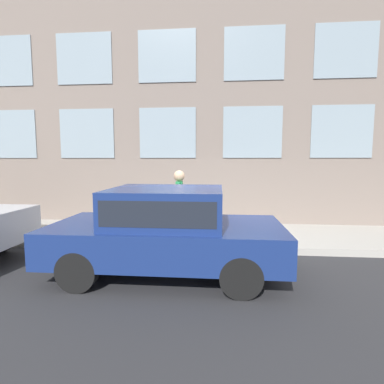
% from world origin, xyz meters
% --- Properties ---
extents(ground_plane, '(80.00, 80.00, 0.00)m').
position_xyz_m(ground_plane, '(0.00, 0.00, 0.00)').
color(ground_plane, '#2D2D30').
extents(sidewalk, '(2.66, 60.00, 0.16)m').
position_xyz_m(sidewalk, '(1.33, 0.00, 0.08)').
color(sidewalk, '#B2ADA3').
rests_on(sidewalk, ground_plane).
extents(building_facade, '(0.33, 40.00, 8.20)m').
position_xyz_m(building_facade, '(2.81, -0.00, 4.10)').
color(building_facade, gray).
rests_on(building_facade, ground_plane).
extents(fire_hydrant, '(0.29, 0.41, 0.84)m').
position_xyz_m(fire_hydrant, '(0.56, 0.03, 0.60)').
color(fire_hydrant, '#2D7260').
rests_on(fire_hydrant, sidewalk).
extents(person, '(0.42, 0.28, 1.73)m').
position_xyz_m(person, '(0.65, 0.68, 1.21)').
color(person, navy).
rests_on(person, sidewalk).
extents(parked_car_navy_near, '(2.07, 4.28, 1.63)m').
position_xyz_m(parked_car_navy_near, '(-1.31, 0.66, 0.90)').
color(parked_car_navy_near, black).
rests_on(parked_car_navy_near, ground_plane).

